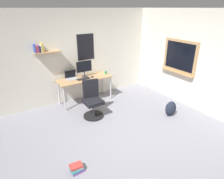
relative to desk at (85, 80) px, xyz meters
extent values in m
plane|color=gray|center=(-0.06, -2.08, -0.67)|extent=(5.20, 5.20, 0.00)
cube|color=silver|center=(-0.06, 0.37, 0.63)|extent=(5.00, 0.10, 2.60)
cube|color=tan|center=(-0.90, 0.22, 0.88)|extent=(0.68, 0.20, 0.02)
cube|color=black|center=(0.23, 0.32, 0.88)|extent=(0.52, 0.01, 0.74)
cube|color=#3851B2|center=(-1.19, 0.25, 1.00)|extent=(0.04, 0.14, 0.22)
cube|color=#C63833|center=(-1.15, 0.25, 0.98)|extent=(0.03, 0.14, 0.18)
cube|color=#7A3D99|center=(-1.11, 0.25, 0.98)|extent=(0.03, 0.14, 0.17)
cube|color=black|center=(-1.08, 0.25, 0.97)|extent=(0.03, 0.14, 0.16)
cube|color=silver|center=(-1.04, 0.25, 0.98)|extent=(0.03, 0.14, 0.18)
cube|color=gold|center=(-1.01, 0.25, 1.00)|extent=(0.03, 0.14, 0.22)
cube|color=silver|center=(2.39, -2.08, 0.63)|extent=(0.10, 5.00, 2.60)
cube|color=tan|center=(2.32, -1.36, 0.68)|extent=(0.04, 1.10, 0.90)
cube|color=black|center=(2.31, -1.36, 0.68)|extent=(0.01, 0.94, 0.76)
cube|color=tan|center=(2.28, -1.36, 0.21)|extent=(0.12, 1.10, 0.03)
cube|color=tan|center=(0.00, 0.00, 0.06)|extent=(1.57, 0.59, 0.03)
cylinder|color=#B7B7BC|center=(-0.73, -0.23, -0.31)|extent=(0.04, 0.04, 0.71)
cylinder|color=#B7B7BC|center=(0.73, -0.23, -0.31)|extent=(0.04, 0.04, 0.71)
cylinder|color=#B7B7BC|center=(-0.73, 0.23, -0.31)|extent=(0.04, 0.04, 0.71)
cylinder|color=#B7B7BC|center=(0.73, 0.23, -0.31)|extent=(0.04, 0.04, 0.71)
cylinder|color=black|center=(-0.23, -0.91, -0.65)|extent=(0.52, 0.52, 0.04)
cylinder|color=#4C4C51|center=(-0.23, -0.91, -0.46)|extent=(0.05, 0.05, 0.34)
cube|color=black|center=(-0.23, -0.91, -0.25)|extent=(0.44, 0.44, 0.09)
cube|color=black|center=(-0.18, -0.72, 0.04)|extent=(0.41, 0.16, 0.48)
cube|color=#ADAFB5|center=(-0.35, 0.10, 0.08)|extent=(0.31, 0.21, 0.02)
cube|color=black|center=(-0.35, 0.20, 0.20)|extent=(0.31, 0.01, 0.21)
cylinder|color=#38383D|center=(0.04, 0.10, 0.08)|extent=(0.17, 0.17, 0.01)
cylinder|color=#38383D|center=(0.04, 0.10, 0.16)|extent=(0.03, 0.03, 0.14)
cube|color=black|center=(0.04, 0.09, 0.38)|extent=(0.46, 0.02, 0.31)
cube|color=black|center=(-0.08, -0.07, 0.08)|extent=(0.37, 0.13, 0.02)
ellipsoid|color=#262628|center=(0.20, -0.07, 0.09)|extent=(0.10, 0.06, 0.03)
cylinder|color=#338C4C|center=(0.69, -0.02, 0.12)|extent=(0.08, 0.08, 0.09)
ellipsoid|color=#1E2333|center=(1.49, -1.94, -0.47)|extent=(0.32, 0.22, 0.40)
cube|color=#7A3D99|center=(-1.31, -2.39, -0.65)|extent=(0.21, 0.16, 0.03)
cube|color=teal|center=(-1.32, -2.38, -0.62)|extent=(0.22, 0.17, 0.03)
cube|color=silver|center=(-1.31, -2.36, -0.59)|extent=(0.23, 0.18, 0.03)
cube|color=#C63833|center=(-1.33, -2.37, -0.55)|extent=(0.22, 0.17, 0.04)
camera|label=1|loc=(-2.17, -4.82, 1.94)|focal=30.98mm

